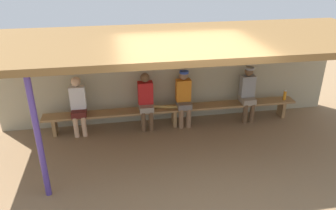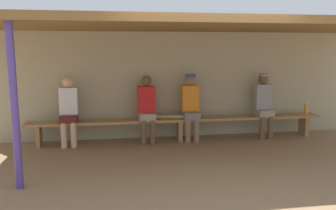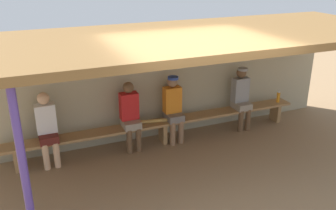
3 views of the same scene
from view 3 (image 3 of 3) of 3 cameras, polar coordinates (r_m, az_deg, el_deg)
The scene contains 11 objects.
ground_plane at distance 6.30m, azimuth 4.60°, elevation -11.62°, with size 24.00×24.00×0.00m, color #8C6D4C.
back_wall at distance 7.49m, azimuth -2.12°, elevation 3.29°, with size 8.00×0.20×2.20m, color tan.
dugout_roof at distance 6.03m, azimuth 2.18°, elevation 10.22°, with size 8.00×2.80×0.12m, color brown.
support_post at distance 4.73m, azimuth -21.26°, elevation -9.73°, with size 0.10×0.10×2.20m, color #4C388C.
bench at distance 7.35m, azimuth -0.80°, elevation -3.00°, with size 6.00×0.36×0.46m.
player_middle at distance 8.02m, azimuth 11.21°, elevation 1.46°, with size 0.34×0.42×1.34m.
player_in_blue at distance 6.79m, azimuth -18.13°, elevation -3.15°, with size 0.34×0.42×1.34m.
player_rightmost at distance 7.02m, azimuth -5.85°, elevation -1.30°, with size 0.34×0.42×1.34m.
player_in_white at distance 7.30m, azimuth 0.82°, elevation -0.14°, with size 0.34×0.42×1.34m.
water_bottle_blue at distance 8.61m, azimuth 16.62°, elevation 1.18°, with size 0.07×0.07×0.25m.
baseball_bat at distance 7.25m, azimuth -2.26°, elevation -2.49°, with size 0.07×0.07×0.82m, color tan.
Camera 3 is at (-2.48, -4.66, 3.44)m, focal length 39.59 mm.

